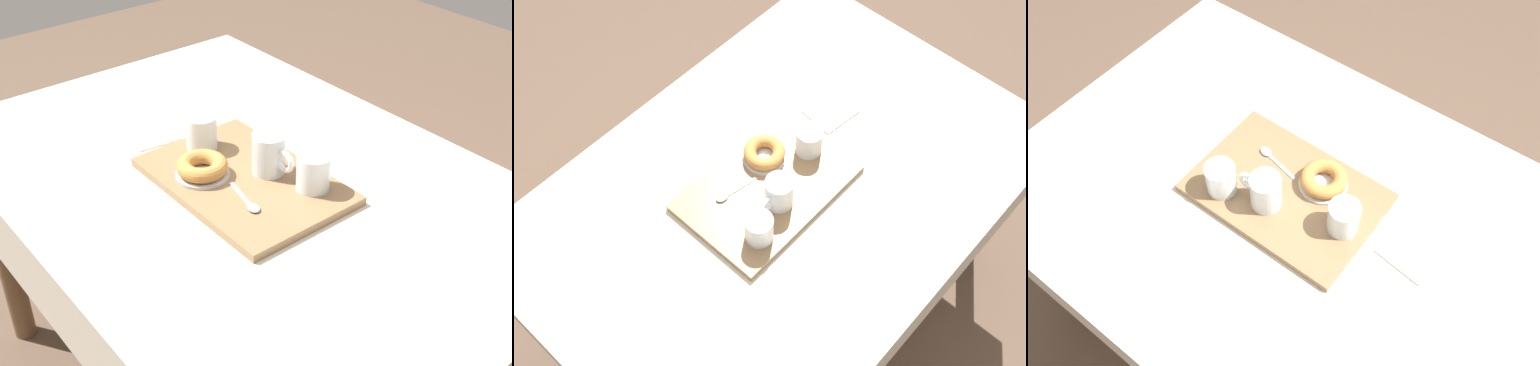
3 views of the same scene
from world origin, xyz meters
TOP-DOWN VIEW (x-y plane):
  - dining_table at (0.00, 0.00)m, footprint 1.39×0.96m
  - serving_tray at (-0.03, 0.02)m, footprint 0.45×0.30m
  - tea_mug_left at (-0.05, -0.04)m, footprint 0.11×0.07m
  - water_glass_near at (0.13, 0.02)m, footprint 0.07×0.07m
  - water_glass_far at (-0.16, -0.07)m, footprint 0.07×0.07m
  - donut_plate_left at (0.03, 0.09)m, footprint 0.12×0.12m
  - sugar_donut_left at (0.03, 0.09)m, footprint 0.11×0.11m
  - teaspoon_near at (-0.13, 0.08)m, footprint 0.13×0.04m
  - paper_napkin at (0.29, 0.07)m, footprint 0.14×0.13m

SIDE VIEW (x-z plane):
  - dining_table at x=0.00m, z-range 0.28..1.01m
  - paper_napkin at x=0.29m, z-range 0.73..0.73m
  - serving_tray at x=-0.03m, z-range 0.73..0.75m
  - donut_plate_left at x=0.03m, z-range 0.75..0.75m
  - teaspoon_near at x=-0.13m, z-range 0.75..0.76m
  - sugar_donut_left at x=0.03m, z-range 0.75..0.79m
  - water_glass_near at x=0.13m, z-range 0.74..0.82m
  - water_glass_far at x=-0.16m, z-range 0.74..0.82m
  - tea_mug_left at x=-0.05m, z-range 0.74..0.84m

